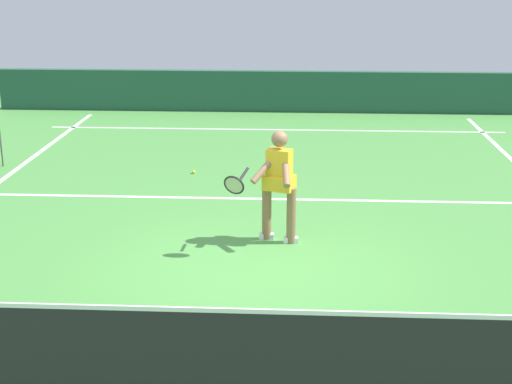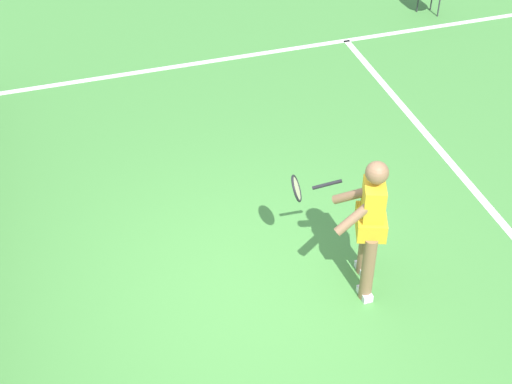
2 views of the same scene
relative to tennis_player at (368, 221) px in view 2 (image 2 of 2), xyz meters
The scene contains 4 objects.
ground_plane 1.40m from the tennis_player, 76.79° to the left, with size 27.82×27.82×0.00m, color #4C9342.
service_line_marking 2.10m from the tennis_player, 82.33° to the right, with size 9.35×0.10×0.01m, color white.
sideline_right_marking 5.12m from the tennis_player, 12.47° to the left, with size 0.10×19.40×0.01m, color white.
tennis_player is the anchor object (origin of this frame).
Camera 2 is at (-5.23, 1.60, 5.69)m, focal length 53.76 mm.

